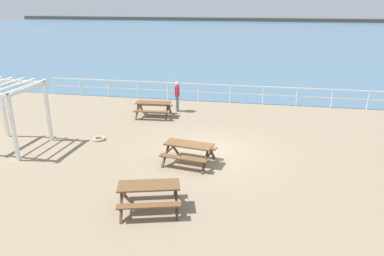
{
  "coord_description": "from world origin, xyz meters",
  "views": [
    {
      "loc": [
        1.76,
        -13.66,
        5.88
      ],
      "look_at": [
        -0.96,
        0.58,
        0.8
      ],
      "focal_mm": 34.57,
      "sensor_mm": 36.0,
      "label": 1
    }
  ],
  "objects_px": {
    "picnic_table_near_left": "(189,148)",
    "picnic_table_near_right": "(149,190)",
    "picnic_table_mid_centre": "(153,106)",
    "visitor": "(177,94)",
    "lattice_pergola": "(5,101)"
  },
  "relations": [
    {
      "from": "picnic_table_near_left",
      "to": "picnic_table_near_right",
      "type": "distance_m",
      "value": 3.41
    },
    {
      "from": "picnic_table_mid_centre",
      "to": "visitor",
      "type": "distance_m",
      "value": 1.61
    },
    {
      "from": "visitor",
      "to": "picnic_table_mid_centre",
      "type": "bearing_deg",
      "value": 42.55
    },
    {
      "from": "picnic_table_near_right",
      "to": "visitor",
      "type": "distance_m",
      "value": 10.06
    },
    {
      "from": "picnic_table_mid_centre",
      "to": "lattice_pergola",
      "type": "bearing_deg",
      "value": -135.11
    },
    {
      "from": "picnic_table_near_left",
      "to": "visitor",
      "type": "distance_m",
      "value": 6.88
    },
    {
      "from": "picnic_table_near_right",
      "to": "visitor",
      "type": "xyz_separation_m",
      "value": [
        -1.44,
        9.95,
        0.36
      ]
    },
    {
      "from": "picnic_table_mid_centre",
      "to": "lattice_pergola",
      "type": "relative_size",
      "value": 0.7
    },
    {
      "from": "picnic_table_near_right",
      "to": "visitor",
      "type": "relative_size",
      "value": 1.29
    },
    {
      "from": "picnic_table_mid_centre",
      "to": "lattice_pergola",
      "type": "height_order",
      "value": "lattice_pergola"
    },
    {
      "from": "visitor",
      "to": "picnic_table_near_left",
      "type": "bearing_deg",
      "value": 99.27
    },
    {
      "from": "picnic_table_mid_centre",
      "to": "lattice_pergola",
      "type": "distance_m",
      "value": 7.11
    },
    {
      "from": "lattice_pergola",
      "to": "visitor",
      "type": "bearing_deg",
      "value": 51.52
    },
    {
      "from": "visitor",
      "to": "lattice_pergola",
      "type": "bearing_deg",
      "value": 41.79
    },
    {
      "from": "picnic_table_mid_centre",
      "to": "picnic_table_near_right",
      "type": "bearing_deg",
      "value": -78.4
    }
  ]
}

